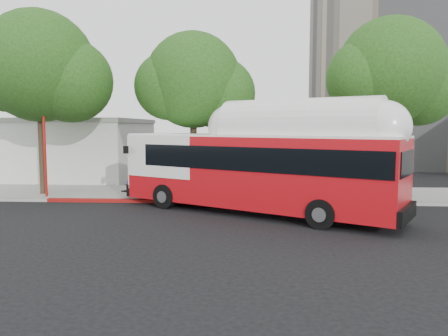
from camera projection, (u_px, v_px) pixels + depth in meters
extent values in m
plane|color=black|center=(199.00, 220.00, 17.30)|extent=(120.00, 120.00, 0.00)
cube|color=gray|center=(213.00, 193.00, 23.75)|extent=(60.00, 5.00, 0.15)
cube|color=gray|center=(209.00, 202.00, 21.17)|extent=(60.00, 0.30, 0.15)
cube|color=maroon|center=(148.00, 201.00, 21.35)|extent=(10.00, 0.32, 0.16)
cylinder|color=#2D2116|center=(42.00, 139.00, 23.02)|extent=(0.36, 0.36, 6.08)
sphere|color=#1E4212|center=(39.00, 66.00, 22.66)|extent=(5.80, 5.80, 5.80)
sphere|color=#1E4212|center=(71.00, 81.00, 22.83)|extent=(4.35, 4.35, 4.35)
cylinder|color=#2D2116|center=(194.00, 145.00, 23.06)|extent=(0.36, 0.36, 5.44)
sphere|color=#1E4212|center=(193.00, 80.00, 22.74)|extent=(5.00, 5.00, 5.00)
sphere|color=#1E4212|center=(220.00, 93.00, 22.92)|extent=(3.75, 3.75, 3.75)
cylinder|color=#2D2116|center=(388.00, 143.00, 22.24)|extent=(0.36, 0.36, 5.76)
sphere|color=#1E4212|center=(390.00, 71.00, 21.90)|extent=(5.40, 5.40, 5.40)
sphere|color=#1E4212|center=(418.00, 86.00, 22.08)|extent=(4.05, 4.05, 4.05)
cube|color=silver|center=(31.00, 150.00, 31.87)|extent=(16.00, 10.00, 4.00)
cube|color=gray|center=(30.00, 121.00, 31.67)|extent=(16.20, 10.20, 0.30)
cube|color=#B20C13|center=(254.00, 171.00, 18.53)|extent=(11.87, 8.24, 2.93)
cube|color=black|center=(265.00, 157.00, 18.20)|extent=(10.84, 7.70, 0.96)
cube|color=white|center=(254.00, 136.00, 18.39)|extent=(11.83, 8.17, 0.10)
cube|color=white|center=(299.00, 130.00, 17.27)|extent=(6.64, 4.94, 0.56)
cube|color=black|center=(140.00, 190.00, 22.24)|extent=(1.60, 1.98, 0.06)
imported|color=navy|center=(140.00, 180.00, 22.19)|extent=(1.38, 1.81, 0.91)
cylinder|color=#AB1712|center=(45.00, 157.00, 22.10)|extent=(0.13, 0.13, 4.37)
cube|color=black|center=(43.00, 111.00, 21.88)|extent=(0.05, 0.44, 0.27)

